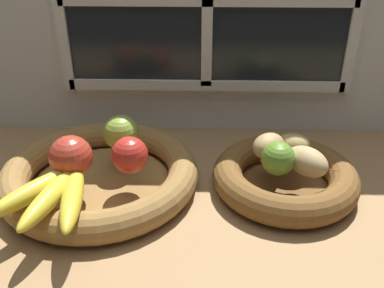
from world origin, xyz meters
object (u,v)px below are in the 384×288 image
(potato_back, at_px, (293,144))
(lime_near, at_px, (278,159))
(fruit_bowl_left, at_px, (100,174))
(potato_small, at_px, (307,160))
(potato_oblong, at_px, (269,146))
(fruit_bowl_right, at_px, (285,177))
(chili_pepper, at_px, (299,165))
(apple_green_back, at_px, (121,133))
(apple_red_front, at_px, (71,157))
(apple_red_right, at_px, (130,155))
(banana_bunch_front, at_px, (54,193))

(potato_back, xyz_separation_m, lime_near, (-0.04, -0.07, 0.01))
(fruit_bowl_left, height_order, potato_small, potato_small)
(potato_oblong, height_order, lime_near, lime_near)
(fruit_bowl_right, height_order, chili_pepper, chili_pepper)
(lime_near, relative_size, chili_pepper, 0.42)
(apple_green_back, height_order, potato_oblong, apple_green_back)
(fruit_bowl_left, height_order, fruit_bowl_right, same)
(apple_red_front, bearing_deg, potato_small, 2.91)
(apple_red_right, bearing_deg, potato_small, 0.38)
(apple_red_right, distance_m, banana_bunch_front, 0.15)
(potato_oblong, height_order, potato_small, potato_small)
(potato_oblong, xyz_separation_m, lime_near, (0.01, -0.06, 0.01))
(apple_green_back, bearing_deg, potato_back, -1.86)
(potato_small, bearing_deg, chili_pepper, 121.13)
(potato_back, bearing_deg, apple_red_front, -167.67)
(fruit_bowl_right, bearing_deg, banana_bunch_front, -162.16)
(apple_red_right, bearing_deg, fruit_bowl_left, 155.32)
(apple_red_right, bearing_deg, chili_pepper, 2.91)
(fruit_bowl_left, bearing_deg, chili_pepper, -2.27)
(banana_bunch_front, height_order, lime_near, lime_near)
(apple_red_right, distance_m, potato_back, 0.32)
(fruit_bowl_left, relative_size, potato_oblong, 5.40)
(chili_pepper, bearing_deg, potato_back, 110.03)
(potato_small, relative_size, chili_pepper, 0.57)
(fruit_bowl_left, distance_m, banana_bunch_front, 0.14)
(potato_back, bearing_deg, fruit_bowl_left, -174.00)
(lime_near, bearing_deg, potato_small, 6.67)
(apple_red_front, xyz_separation_m, lime_near, (0.37, 0.02, -0.01))
(apple_red_right, bearing_deg, potato_back, 12.84)
(apple_green_back, relative_size, potato_back, 1.06)
(potato_back, relative_size, chili_pepper, 0.46)
(fruit_bowl_left, xyz_separation_m, fruit_bowl_right, (0.36, 0.00, 0.00))
(apple_green_back, xyz_separation_m, banana_bunch_front, (-0.08, -0.18, -0.02))
(fruit_bowl_left, relative_size, potato_small, 4.61)
(apple_red_front, xyz_separation_m, chili_pepper, (0.41, 0.04, -0.03))
(apple_red_right, relative_size, potato_small, 0.81)
(fruit_bowl_right, height_order, lime_near, lime_near)
(chili_pepper, bearing_deg, fruit_bowl_right, 161.15)
(apple_red_right, relative_size, lime_near, 1.09)
(potato_back, bearing_deg, fruit_bowl_right, -114.44)
(apple_green_back, distance_m, lime_near, 0.31)
(chili_pepper, bearing_deg, apple_green_back, -173.45)
(fruit_bowl_left, bearing_deg, fruit_bowl_right, 0.00)
(apple_red_front, height_order, chili_pepper, apple_red_front)
(apple_red_front, relative_size, potato_small, 0.93)
(potato_small, height_order, potato_back, potato_small)
(banana_bunch_front, xyz_separation_m, chili_pepper, (0.42, 0.11, -0.01))
(chili_pepper, bearing_deg, apple_red_front, -157.71)
(apple_red_front, xyz_separation_m, potato_back, (0.41, 0.09, -0.02))
(apple_green_back, relative_size, banana_bunch_front, 0.36)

